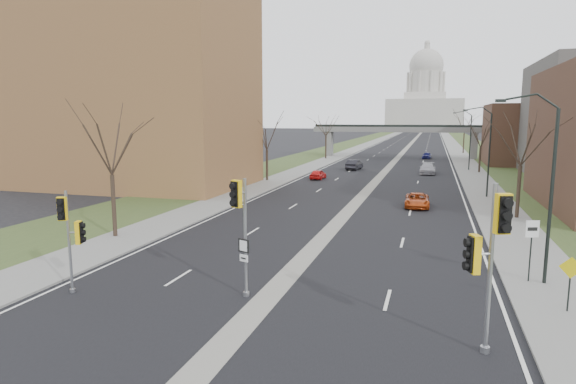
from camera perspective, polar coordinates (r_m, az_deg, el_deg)
The scene contains 30 objects.
ground at distance 20.61m, azimuth -3.19°, elevation -13.17°, with size 700.00×700.00×0.00m, color black.
road_surface at distance 168.27m, azimuth 14.59°, elevation 5.82°, with size 20.00×600.00×0.01m, color black.
median_strip at distance 168.27m, azimuth 14.59°, elevation 5.82°, with size 1.20×600.00×0.02m, color gray.
sidewalk_right at distance 168.22m, azimuth 18.70°, elevation 5.66°, with size 4.00×600.00×0.12m, color gray.
sidewalk_left at distance 169.16m, azimuth 10.51°, elevation 5.99°, with size 4.00×600.00×0.12m, color gray.
grass_verge_right at distance 168.52m, azimuth 20.74°, elevation 5.56°, with size 8.00×600.00×0.10m, color #283B1B.
grass_verge_left at distance 169.92m, azimuth 8.49°, elevation 6.05°, with size 8.00×600.00×0.10m, color #283B1B.
apartment_building at distance 58.08m, azimuth -17.76°, elevation 11.59°, with size 25.00×16.00×22.00m, color #915D3A.
commercial_block_far at distance 89.34m, azimuth 26.87°, elevation 6.06°, with size 14.00×14.00×10.00m, color #503025.
pedestrian_bridge at distance 98.22m, azimuth 13.02°, elevation 6.84°, with size 34.00×3.00×6.45m.
capitol at distance 338.20m, azimuth 15.91°, elevation 10.24°, with size 48.00×42.00×55.75m.
streetlight_near at distance 24.38m, azimuth 27.35°, elevation 6.04°, with size 2.61×0.20×8.70m.
streetlight_mid at distance 50.16m, azimuth 22.00°, elevation 7.26°, with size 2.61×0.20×8.70m.
streetlight_far at distance 76.09m, azimuth 20.28°, elevation 7.64°, with size 2.61×0.20×8.70m.
tree_left_a at distance 32.53m, azimuth -20.37°, elevation 6.33°, with size 7.20×7.20×9.40m.
tree_left_b at distance 59.31m, azimuth -2.53°, elevation 7.30°, with size 6.75×6.75×8.81m.
tree_left_c at distance 92.07m, azimuth 4.54°, elevation 8.29°, with size 7.65×7.65×9.99m.
tree_right_a at distance 40.49m, azimuth 26.06°, elevation 6.36°, with size 7.20×7.20×9.40m.
tree_right_b at distance 73.27m, azimuth 21.95°, elevation 6.64°, with size 6.30×6.30×8.22m.
tree_right_c at distance 113.15m, azimuth 20.22°, elevation 7.86°, with size 7.65×7.65×9.99m.
signal_pole_left at distance 22.90m, azimuth -24.39°, elevation -3.85°, with size 0.77×1.02×4.60m.
signal_pole_median at distance 20.33m, azimuth -5.66°, elevation -2.86°, with size 0.73×0.87×5.19m.
signal_pole_right at distance 16.51m, azimuth 22.68°, elevation -5.88°, with size 1.28×0.95×5.67m.
speed_limit_sign at distance 25.08m, azimuth 26.89°, elevation -5.05°, with size 0.61×0.23×2.91m.
warning_sign at distance 22.11m, azimuth 30.46°, elevation -8.58°, with size 0.85×0.27×2.23m.
car_left_near at distance 61.53m, azimuth 3.58°, elevation 2.11°, with size 1.47×3.65×1.24m, color red.
car_left_far at distance 73.53m, azimuth 7.87°, elevation 3.23°, with size 1.60×4.58×1.51m, color black.
car_right_near at distance 43.45m, azimuth 15.06°, elevation -0.95°, with size 2.03×4.40×1.22m, color #B54213.
car_right_mid at distance 70.13m, azimuth 16.21°, elevation 2.69°, with size 2.07×5.10×1.48m, color #A2A1A8.
car_right_far at distance 96.60m, azimuth 16.12°, elevation 4.19°, with size 1.47×3.66×1.25m, color navy.
Camera 1 is at (6.58, -17.96, 7.68)m, focal length 30.00 mm.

